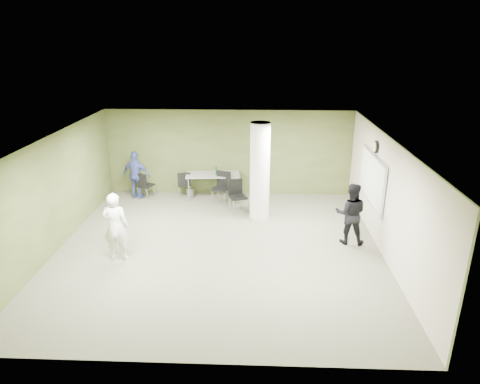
{
  "coord_description": "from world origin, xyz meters",
  "views": [
    {
      "loc": [
        0.91,
        -9.53,
        5.04
      ],
      "look_at": [
        0.48,
        1.0,
        1.15
      ],
      "focal_mm": 32.0,
      "sensor_mm": 36.0,
      "label": 1
    }
  ],
  "objects_px": {
    "folding_table": "(213,175)",
    "man_blue": "(136,175)",
    "chair_back_left": "(144,184)",
    "woman_white": "(116,227)",
    "man_black": "(351,214)"
  },
  "relations": [
    {
      "from": "chair_back_left",
      "to": "man_blue",
      "type": "relative_size",
      "value": 0.56
    },
    {
      "from": "folding_table",
      "to": "man_black",
      "type": "relative_size",
      "value": 1.1
    },
    {
      "from": "folding_table",
      "to": "woman_white",
      "type": "height_order",
      "value": "woman_white"
    },
    {
      "from": "folding_table",
      "to": "chair_back_left",
      "type": "xyz_separation_m",
      "value": [
        -2.23,
        -0.19,
        -0.25
      ]
    },
    {
      "from": "folding_table",
      "to": "man_blue",
      "type": "xyz_separation_m",
      "value": [
        -2.46,
        -0.15,
        0.02
      ]
    },
    {
      "from": "woman_white",
      "to": "folding_table",
      "type": "bearing_deg",
      "value": -116.24
    },
    {
      "from": "chair_back_left",
      "to": "man_blue",
      "type": "xyz_separation_m",
      "value": [
        -0.23,
        0.04,
        0.27
      ]
    },
    {
      "from": "man_black",
      "to": "man_blue",
      "type": "distance_m",
      "value": 6.9
    },
    {
      "from": "woman_white",
      "to": "man_blue",
      "type": "relative_size",
      "value": 1.06
    },
    {
      "from": "folding_table",
      "to": "chair_back_left",
      "type": "relative_size",
      "value": 1.99
    },
    {
      "from": "folding_table",
      "to": "man_blue",
      "type": "relative_size",
      "value": 1.12
    },
    {
      "from": "woman_white",
      "to": "man_black",
      "type": "height_order",
      "value": "woman_white"
    },
    {
      "from": "folding_table",
      "to": "man_blue",
      "type": "height_order",
      "value": "man_blue"
    },
    {
      "from": "chair_back_left",
      "to": "woman_white",
      "type": "bearing_deg",
      "value": 119.48
    },
    {
      "from": "man_black",
      "to": "man_blue",
      "type": "xyz_separation_m",
      "value": [
        -6.25,
        2.93,
        -0.02
      ]
    }
  ]
}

